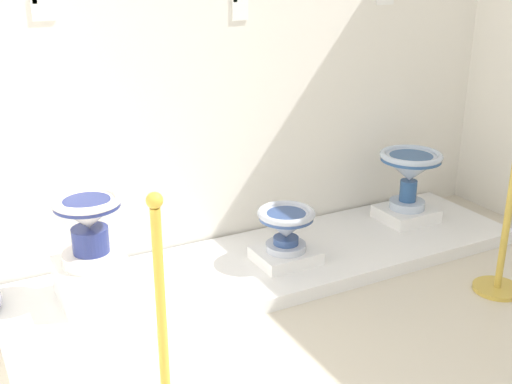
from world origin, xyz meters
The scene contains 12 objects.
wall_back centered at (1.90, 3.11, 1.43)m, with size 4.00×0.06×2.86m, color white.
display_platform centered at (1.90, 2.63, 0.04)m, with size 3.21×0.85×0.08m, color white.
plinth_block_tall_cobalt centered at (0.81, 2.67, 0.19)m, with size 0.37×0.38×0.21m, color white.
antique_toilet_tall_cobalt centered at (0.81, 2.67, 0.53)m, with size 0.36×0.36×0.37m.
plinth_block_squat_floral centered at (1.92, 2.56, 0.12)m, with size 0.36×0.30×0.08m, color white.
antique_toilet_squat_floral centered at (1.92, 2.56, 0.32)m, with size 0.34×0.34×0.26m.
plinth_block_slender_white centered at (2.98, 2.71, 0.13)m, with size 0.36×0.32×0.09m, color white.
antique_toilet_slender_white centered at (2.98, 2.71, 0.46)m, with size 0.42×0.42×0.40m.
info_placard_first centered at (0.77, 3.07, 1.55)m, with size 0.12×0.01×0.12m.
info_placard_second centered at (1.89, 3.07, 1.51)m, with size 0.10×0.01×0.15m.
stanchion_post_near_left centered at (0.83, 1.67, 0.31)m, with size 0.24×0.24×1.01m.
stanchion_post_near_right centered at (2.89, 1.81, 0.29)m, with size 0.27×0.27×1.02m.
Camera 1 is at (0.15, -0.38, 1.81)m, focal length 44.73 mm.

